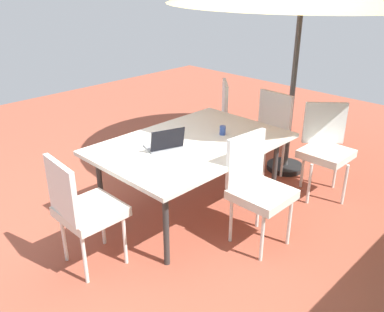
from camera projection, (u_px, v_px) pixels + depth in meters
name	position (u px, v px, depth m)	size (l,w,h in m)	color
ground_plane	(192.00, 210.00, 4.24)	(10.00, 10.00, 0.02)	#9E4C38
dining_table	(192.00, 146.00, 3.96)	(1.83, 1.22, 0.74)	silver
chair_west	(266.00, 131.00, 4.73)	(0.47, 0.46, 0.98)	silver
chair_north	(257.00, 185.00, 3.54)	(0.47, 0.48, 0.98)	silver
chair_southwest	(213.00, 115.00, 5.27)	(0.59, 0.59, 0.98)	silver
chair_northwest	(326.00, 146.00, 4.34)	(0.59, 0.59, 0.98)	silver
chair_east	(83.00, 207.00, 3.21)	(0.48, 0.47, 0.98)	silver
laptop	(165.00, 144.00, 3.77)	(0.38, 0.33, 0.21)	gray
cup	(223.00, 130.00, 4.09)	(0.06, 0.06, 0.09)	#334C99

